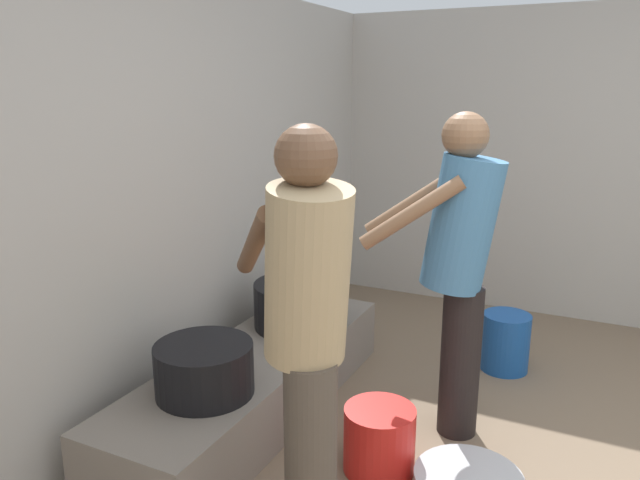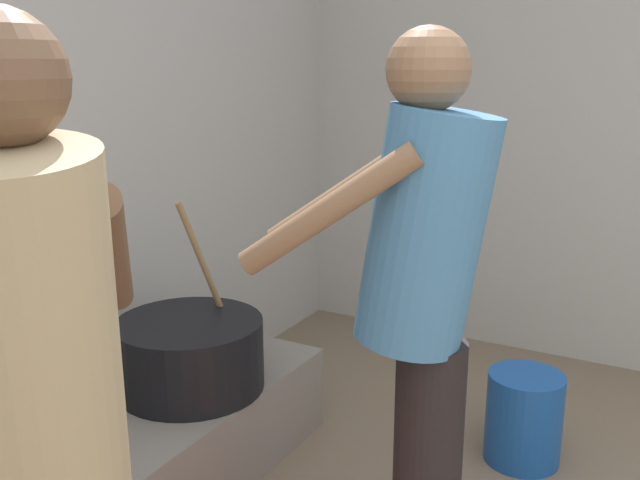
{
  "view_description": "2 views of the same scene",
  "coord_description": "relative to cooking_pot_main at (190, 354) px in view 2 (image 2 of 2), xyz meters",
  "views": [
    {
      "loc": [
        -2.2,
        0.2,
        1.75
      ],
      "look_at": [
        0.52,
        1.53,
        0.97
      ],
      "focal_mm": 34.01,
      "sensor_mm": 36.0,
      "label": 1
    },
    {
      "loc": [
        -1.09,
        0.2,
        1.54
      ],
      "look_at": [
        0.62,
        1.14,
        1.05
      ],
      "focal_mm": 39.19,
      "sensor_mm": 36.0,
      "label": 2
    }
  ],
  "objects": [
    {
      "name": "bucket_blue_plastic",
      "position": [
        0.69,
        -1.09,
        -0.3
      ],
      "size": [
        0.3,
        0.3,
        0.37
      ],
      "primitive_type": "cylinder",
      "color": "#194C99",
      "rests_on": "ground_plane"
    },
    {
      "name": "cook_in_tan_shirt",
      "position": [
        -1.19,
        -0.66,
        0.45
      ],
      "size": [
        0.71,
        0.7,
        1.63
      ],
      "color": "#4C4238",
      "rests_on": "ground_plane"
    },
    {
      "name": "cook_in_blue_shirt",
      "position": [
        -0.16,
        -0.96,
        0.45
      ],
      "size": [
        0.5,
        0.74,
        1.64
      ],
      "color": "black",
      "rests_on": "ground_plane"
    },
    {
      "name": "cooking_pot_main",
      "position": [
        0.0,
        0.0,
        0.0
      ],
      "size": [
        0.55,
        0.55,
        0.72
      ],
      "color": "black",
      "rests_on": "hearth_ledge"
    }
  ]
}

